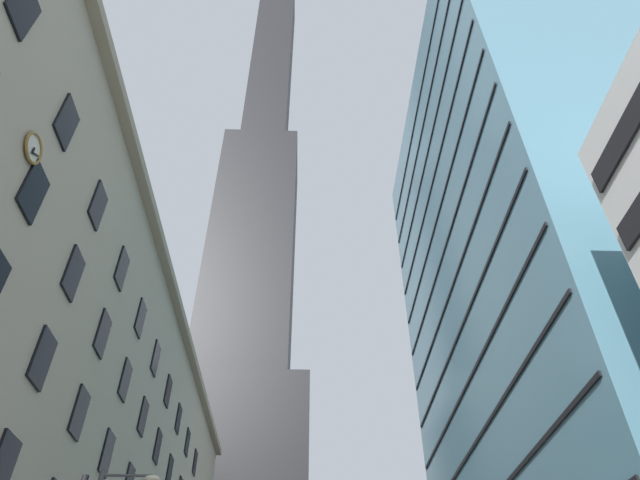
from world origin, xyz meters
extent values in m
cube|color=#B2A88E|center=(-17.68, 25.09, 13.67)|extent=(13.35, 62.18, 27.34)
cube|color=#9E937A|center=(-10.75, 25.09, 26.64)|extent=(0.70, 62.18, 0.60)
cube|color=black|center=(-10.95, 8.00, 8.20)|extent=(0.14, 1.40, 2.20)
cube|color=black|center=(-10.95, 8.00, 12.40)|extent=(0.14, 1.40, 2.20)
cube|color=black|center=(-10.95, 13.00, 12.40)|extent=(0.14, 1.40, 2.20)
cube|color=black|center=(-10.95, 18.00, 12.40)|extent=(0.14, 1.40, 2.20)
cube|color=black|center=(-10.95, 3.00, 16.60)|extent=(0.14, 1.40, 2.20)
cube|color=black|center=(-10.95, 8.00, 16.60)|extent=(0.14, 1.40, 2.20)
cube|color=black|center=(-10.95, 13.00, 16.60)|extent=(0.14, 1.40, 2.20)
cube|color=black|center=(-10.95, 18.00, 16.60)|extent=(0.14, 1.40, 2.20)
cube|color=black|center=(-10.95, 23.00, 16.60)|extent=(0.14, 1.40, 2.20)
cube|color=black|center=(-10.95, 28.00, 16.60)|extent=(0.14, 1.40, 2.20)
cube|color=black|center=(-10.95, 33.00, 16.60)|extent=(0.14, 1.40, 2.20)
cube|color=black|center=(-10.95, -2.00, 20.80)|extent=(0.14, 1.40, 2.20)
cube|color=black|center=(-10.95, 3.00, 20.80)|extent=(0.14, 1.40, 2.20)
cube|color=black|center=(-10.95, 8.00, 20.80)|extent=(0.14, 1.40, 2.20)
cube|color=black|center=(-10.95, 13.00, 20.80)|extent=(0.14, 1.40, 2.20)
cube|color=black|center=(-10.95, 18.00, 20.80)|extent=(0.14, 1.40, 2.20)
cube|color=black|center=(-10.95, 23.00, 20.80)|extent=(0.14, 1.40, 2.20)
cube|color=black|center=(-10.95, 28.00, 20.80)|extent=(0.14, 1.40, 2.20)
cube|color=black|center=(-10.95, 33.00, 20.80)|extent=(0.14, 1.40, 2.20)
cube|color=black|center=(-10.95, 38.00, 20.80)|extent=(0.14, 1.40, 2.20)
cube|color=black|center=(-10.95, 43.00, 20.80)|extent=(0.14, 1.40, 2.20)
torus|color=olive|center=(-10.88, 1.84, 17.69)|extent=(0.11, 1.24, 1.24)
cylinder|color=silver|center=(-10.92, 1.84, 17.69)|extent=(0.05, 1.07, 1.07)
cube|color=black|center=(-10.85, 1.84, 17.55)|extent=(0.03, 0.09, 0.32)
cube|color=black|center=(-10.85, 2.04, 17.58)|extent=(0.03, 0.44, 0.30)
cube|color=black|center=(-10.87, 71.24, 69.14)|extent=(15.46, 15.46, 58.22)
cube|color=black|center=(-10.87, 71.24, 134.63)|extent=(9.94, 9.94, 72.78)
cube|color=teal|center=(20.80, 24.63, 28.55)|extent=(19.60, 34.74, 57.11)
cube|color=black|center=(10.96, 24.63, 16.00)|extent=(0.12, 33.74, 0.24)
cube|color=black|center=(10.96, 24.63, 20.00)|extent=(0.12, 33.74, 0.24)
cube|color=black|center=(10.96, 24.63, 24.00)|extent=(0.12, 33.74, 0.24)
cube|color=black|center=(10.96, 24.63, 28.00)|extent=(0.12, 33.74, 0.24)
cube|color=black|center=(10.96, 24.63, 32.00)|extent=(0.12, 33.74, 0.24)
cube|color=black|center=(10.96, 24.63, 36.00)|extent=(0.12, 33.74, 0.24)
cube|color=black|center=(10.96, 24.63, 40.00)|extent=(0.12, 33.74, 0.24)
cube|color=black|center=(10.96, 24.63, 44.00)|extent=(0.12, 33.74, 0.24)
cube|color=black|center=(10.96, 24.63, 48.00)|extent=(0.12, 33.74, 0.24)
cube|color=black|center=(10.96, 24.63, 52.00)|extent=(0.12, 33.74, 0.24)
cylinder|color=#47474C|center=(-7.17, 9.75, 8.55)|extent=(1.88, 0.10, 0.10)
ellipsoid|color=#EFE5C6|center=(-6.24, 9.75, 8.45)|extent=(0.56, 0.32, 0.24)
camera|label=1|loc=(-0.69, -11.97, 1.39)|focal=31.64mm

